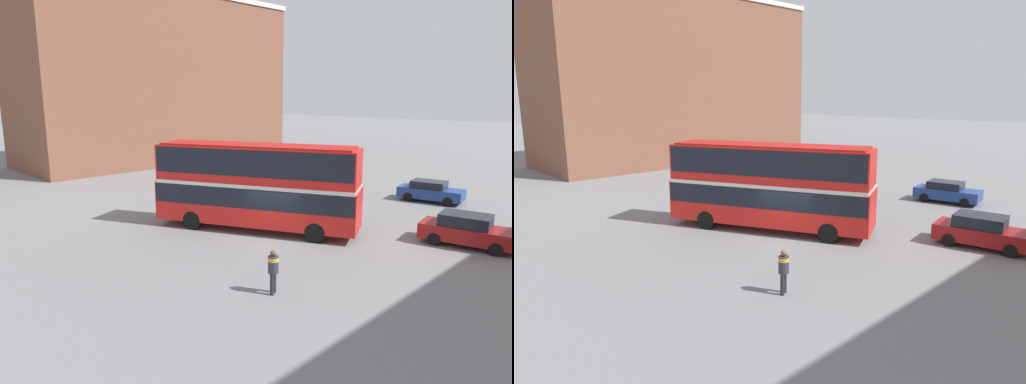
% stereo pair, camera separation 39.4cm
% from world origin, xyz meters
% --- Properties ---
extents(ground_plane, '(240.00, 240.00, 0.00)m').
position_xyz_m(ground_plane, '(0.00, 0.00, 0.00)').
color(ground_plane, slate).
extents(building_row_left, '(11.50, 30.35, 18.10)m').
position_xyz_m(building_row_left, '(-29.81, 13.28, 9.06)').
color(building_row_left, brown).
rests_on(building_row_left, ground_plane).
extents(double_decker_bus, '(11.33, 7.03, 4.79)m').
position_xyz_m(double_decker_bus, '(-1.88, 0.77, 2.74)').
color(double_decker_bus, red).
rests_on(double_decker_bus, ground_plane).
extents(pedestrian_foreground, '(0.56, 0.56, 1.73)m').
position_xyz_m(pedestrian_foreground, '(4.51, -4.79, 1.06)').
color(pedestrian_foreground, '#232328').
rests_on(pedestrian_foreground, ground_plane).
extents(parked_car_kerb_near, '(4.56, 2.55, 1.47)m').
position_xyz_m(parked_car_kerb_near, '(2.06, 14.32, 0.75)').
color(parked_car_kerb_near, navy).
rests_on(parked_car_kerb_near, ground_plane).
extents(parked_car_kerb_far, '(4.74, 2.56, 1.61)m').
position_xyz_m(parked_car_kerb_far, '(7.59, 6.17, 0.81)').
color(parked_car_kerb_far, maroon).
rests_on(parked_car_kerb_far, ground_plane).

